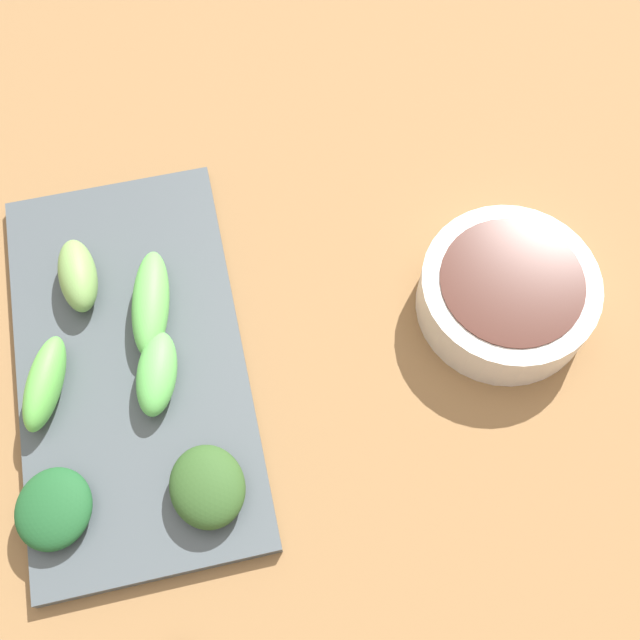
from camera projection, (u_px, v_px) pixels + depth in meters
tabletop at (295, 316)px, 0.66m from camera, size 2.10×2.10×0.02m
sauce_bowl at (507, 293)px, 0.63m from camera, size 0.14×0.14×0.05m
serving_plate at (132, 362)px, 0.63m from camera, size 0.18×0.34×0.01m
broccoli_stalk_0 at (78, 276)px, 0.63m from camera, size 0.03×0.07×0.03m
broccoli_stalk_1 at (151, 303)px, 0.62m from camera, size 0.05×0.10×0.03m
broccoli_leafy_2 at (207, 487)px, 0.56m from camera, size 0.06×0.07×0.03m
broccoli_leafy_3 at (54, 509)px, 0.56m from camera, size 0.07×0.07×0.02m
broccoli_stalk_4 at (157, 374)px, 0.60m from camera, size 0.05×0.07×0.03m
broccoli_stalk_5 at (45, 383)px, 0.59m from camera, size 0.05×0.08×0.03m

